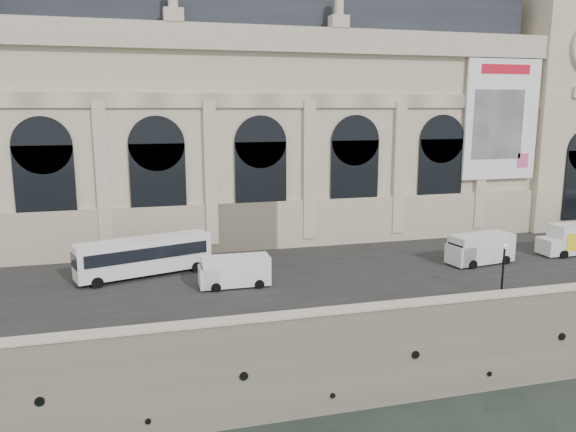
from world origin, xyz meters
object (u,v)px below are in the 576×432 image
at_px(van_b, 231,272).
at_px(lamp_right, 503,271).
at_px(bus_left, 144,255).
at_px(van_c, 478,249).

bearing_deg(van_b, lamp_right, -22.09).
relative_size(bus_left, van_b, 2.04).
bearing_deg(lamp_right, van_c, 67.32).
relative_size(van_b, lamp_right, 1.34).
height_order(bus_left, van_c, bus_left).
relative_size(van_c, lamp_right, 1.53).
relative_size(van_b, van_c, 0.87).
distance_m(van_b, van_c, 23.19).
height_order(bus_left, lamp_right, lamp_right).
bearing_deg(van_b, van_c, 1.87).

